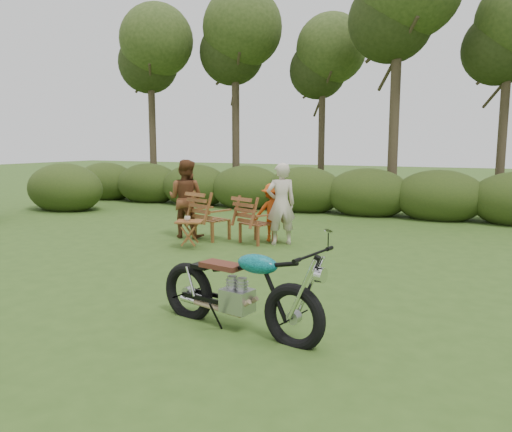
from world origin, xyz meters
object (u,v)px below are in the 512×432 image
at_px(lawn_chair_right, 257,243).
at_px(motorcycle, 237,329).
at_px(child, 272,241).
at_px(adult_a, 281,244).
at_px(adult_b, 187,237).
at_px(lawn_chair_left, 212,239).
at_px(side_table, 190,234).
at_px(cup, 187,219).

bearing_deg(lawn_chair_right, motorcycle, 133.20).
bearing_deg(lawn_chair_right, child, -101.29).
xyz_separation_m(adult_a, adult_b, (-2.25, -0.17, 0.00)).
relative_size(motorcycle, lawn_chair_left, 2.00).
relative_size(motorcycle, child, 1.69).
height_order(motorcycle, side_table, motorcycle).
height_order(side_table, cup, cup).
distance_m(lawn_chair_right, cup, 1.63).
relative_size(side_table, child, 0.45).
xyz_separation_m(motorcycle, child, (-1.71, 4.95, 0.00)).
height_order(lawn_chair_right, side_table, side_table).
height_order(lawn_chair_left, side_table, side_table).
height_order(cup, adult_a, adult_a).
bearing_deg(adult_a, lawn_chair_right, -28.16).
xyz_separation_m(side_table, adult_b, (-0.72, 0.98, -0.28)).
distance_m(lawn_chair_right, adult_b, 1.73).
height_order(cup, child, cup).
height_order(lawn_chair_left, adult_a, adult_a).
bearing_deg(lawn_chair_left, child, -143.80).
xyz_separation_m(lawn_chair_left, cup, (0.03, -1.03, 0.61)).
distance_m(lawn_chair_left, cup, 1.20).
bearing_deg(lawn_chair_left, side_table, 111.72).
bearing_deg(side_table, cup, -124.72).
height_order(motorcycle, child, child).
bearing_deg(adult_b, cup, 119.60).
bearing_deg(adult_a, cup, -0.28).
distance_m(adult_b, child, 1.99).
height_order(motorcycle, lawn_chair_left, motorcycle).
xyz_separation_m(lawn_chair_left, adult_a, (1.59, 0.15, 0.00)).
bearing_deg(adult_b, side_table, 121.48).
relative_size(lawn_chair_left, adult_b, 0.61).
relative_size(lawn_chair_right, child, 0.80).
bearing_deg(cup, child, 49.13).
xyz_separation_m(lawn_chair_right, cup, (-1.03, -1.10, 0.61)).
xyz_separation_m(lawn_chair_right, side_table, (-1.01, -1.06, 0.28)).
relative_size(lawn_chair_left, child, 0.85).
distance_m(motorcycle, adult_a, 4.90).
xyz_separation_m(motorcycle, adult_b, (-3.65, 4.53, 0.00)).
bearing_deg(child, lawn_chair_left, -11.96).
height_order(lawn_chair_left, child, child).
xyz_separation_m(cup, child, (1.24, 1.44, -0.61)).
xyz_separation_m(lawn_chair_left, side_table, (0.06, -1.00, 0.28)).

